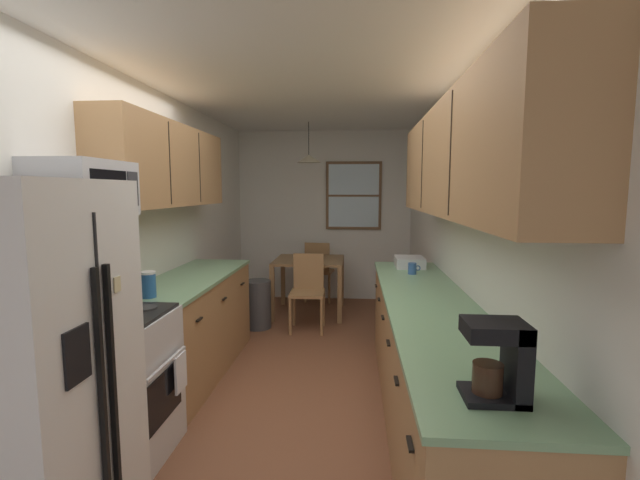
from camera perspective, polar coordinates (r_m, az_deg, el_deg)
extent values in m
plane|color=brown|center=(4.29, -2.07, -16.23)|extent=(12.00, 12.00, 0.00)
cube|color=white|center=(4.35, -20.12, 1.05)|extent=(0.10, 9.00, 2.55)
cube|color=white|center=(4.04, 17.22, 0.77)|extent=(0.10, 9.00, 2.55)
cube|color=white|center=(6.61, 0.59, 3.21)|extent=(4.40, 0.10, 2.55)
cube|color=white|center=(4.06, -2.23, 19.76)|extent=(4.40, 9.00, 0.08)
cube|color=white|center=(2.35, -34.27, -14.69)|extent=(0.69, 0.74, 1.71)
cube|color=black|center=(2.18, -26.63, -17.39)|extent=(0.01, 0.01, 1.54)
cube|color=black|center=(2.14, -26.87, -17.84)|extent=(0.02, 0.02, 1.09)
cube|color=black|center=(2.20, -25.74, -17.07)|extent=(0.02, 0.02, 1.09)
cube|color=black|center=(1.97, -29.44, -13.17)|extent=(0.01, 0.15, 0.22)
cube|color=beige|center=(2.16, -25.25, -5.33)|extent=(0.01, 0.05, 0.07)
cube|color=silver|center=(3.07, -25.51, -17.40)|extent=(0.62, 0.65, 0.90)
cube|color=black|center=(2.94, -19.86, -18.84)|extent=(0.01, 0.46, 0.30)
cube|color=silver|center=(2.85, -19.56, -15.08)|extent=(0.02, 0.52, 0.02)
cube|color=black|center=(2.91, -25.96, -9.08)|extent=(0.59, 0.62, 0.02)
cube|color=silver|center=(3.04, -30.62, -6.94)|extent=(0.06, 0.65, 0.20)
cylinder|color=#2D2D2D|center=(2.87, -29.89, -9.23)|extent=(0.15, 0.15, 0.01)
cylinder|color=#2D2D2D|center=(3.10, -26.86, -7.92)|extent=(0.15, 0.15, 0.01)
cylinder|color=#2D2D2D|center=(2.72, -24.96, -9.79)|extent=(0.15, 0.15, 0.01)
cylinder|color=#2D2D2D|center=(2.97, -22.20, -8.34)|extent=(0.15, 0.15, 0.01)
cube|color=silver|center=(2.88, -28.79, 5.96)|extent=(0.38, 0.58, 0.33)
cube|color=black|center=(2.73, -26.04, 6.11)|extent=(0.01, 0.35, 0.21)
cube|color=#2D2D33|center=(2.95, -23.51, 6.22)|extent=(0.01, 0.12, 0.21)
cube|color=#A87A4C|center=(4.15, -16.64, -10.93)|extent=(0.60, 1.87, 0.87)
cube|color=#7AA87A|center=(4.04, -16.85, -4.82)|extent=(0.63, 1.89, 0.03)
cube|color=black|center=(3.41, -15.67, -10.10)|extent=(0.02, 0.10, 0.01)
cube|color=black|center=(3.97, -12.53, -7.61)|extent=(0.02, 0.10, 0.01)
cube|color=black|center=(4.56, -10.21, -5.73)|extent=(0.02, 0.10, 0.01)
cube|color=#A87A4C|center=(3.97, -19.50, 9.24)|extent=(0.32, 1.97, 0.69)
cube|color=#2D2319|center=(3.61, -19.24, 9.56)|extent=(0.01, 0.01, 0.64)
cube|color=#2D2319|center=(4.21, -15.62, 9.20)|extent=(0.01, 0.01, 0.64)
cube|color=#A87A4C|center=(3.23, 14.29, -15.96)|extent=(0.60, 3.31, 0.87)
cube|color=#7AA87A|center=(3.09, 14.53, -8.22)|extent=(0.63, 3.33, 0.03)
cube|color=black|center=(1.85, 11.83, -24.92)|extent=(0.02, 0.10, 0.01)
cube|color=black|center=(2.34, 10.08, -17.88)|extent=(0.02, 0.10, 0.01)
cube|color=black|center=(2.85, 9.02, -13.30)|extent=(0.02, 0.10, 0.01)
cube|color=black|center=(3.37, 8.31, -10.11)|extent=(0.02, 0.10, 0.01)
cube|color=black|center=(3.90, 7.80, -7.79)|extent=(0.02, 0.10, 0.01)
cube|color=black|center=(4.43, 7.42, -6.03)|extent=(0.02, 0.10, 0.01)
cube|color=#A87A4C|center=(2.98, 17.94, 10.04)|extent=(0.32, 3.01, 0.72)
cube|color=#2D2319|center=(2.46, 16.86, 10.88)|extent=(0.01, 0.01, 0.66)
cube|color=#2D2319|center=(3.43, 13.34, 9.68)|extent=(0.01, 0.01, 0.66)
cube|color=olive|center=(5.79, -1.45, -2.71)|extent=(0.91, 0.88, 0.03)
cube|color=olive|center=(5.53, -6.35, -7.13)|extent=(0.06, 0.06, 0.71)
cube|color=olive|center=(5.43, 2.62, -7.34)|extent=(0.06, 0.06, 0.71)
cube|color=olive|center=(6.32, -4.92, -5.38)|extent=(0.06, 0.06, 0.71)
cube|color=olive|center=(6.24, 2.90, -5.52)|extent=(0.06, 0.06, 0.71)
cube|color=#A87A4C|center=(5.14, -1.71, -7.08)|extent=(0.41, 0.41, 0.04)
cube|color=#A87A4C|center=(5.27, -1.52, -4.23)|extent=(0.37, 0.04, 0.45)
cylinder|color=#A87A4C|center=(5.01, 0.20, -10.21)|extent=(0.04, 0.04, 0.43)
cylinder|color=#A87A4C|center=(5.05, -3.99, -10.10)|extent=(0.04, 0.04, 0.43)
cylinder|color=#A87A4C|center=(5.36, 0.45, -9.08)|extent=(0.04, 0.04, 0.43)
cylinder|color=#A87A4C|center=(5.39, -3.46, -9.00)|extent=(0.04, 0.04, 0.43)
cube|color=#A87A4C|center=(6.54, -0.05, -4.11)|extent=(0.45, 0.45, 0.04)
cube|color=#A87A4C|center=(6.32, -0.39, -2.41)|extent=(0.37, 0.08, 0.45)
cylinder|color=#A87A4C|center=(6.80, -1.24, -5.71)|extent=(0.04, 0.04, 0.43)
cylinder|color=#A87A4C|center=(6.73, 1.80, -5.85)|extent=(0.04, 0.04, 0.43)
cylinder|color=#A87A4C|center=(6.45, -1.98, -6.38)|extent=(0.04, 0.04, 0.43)
cylinder|color=#A87A4C|center=(6.38, 1.22, -6.54)|extent=(0.04, 0.04, 0.43)
cylinder|color=black|center=(5.76, -1.50, 13.32)|extent=(0.01, 0.01, 0.42)
cone|color=beige|center=(5.73, -1.49, 10.72)|extent=(0.31, 0.31, 0.10)
sphere|color=white|center=(5.73, -1.49, 10.92)|extent=(0.06, 0.06, 0.06)
cube|color=brown|center=(6.51, 4.47, 5.87)|extent=(0.83, 0.04, 1.01)
cube|color=silver|center=(6.49, 4.47, 5.87)|extent=(0.75, 0.01, 0.93)
cube|color=brown|center=(6.49, 4.47, 5.87)|extent=(0.75, 0.02, 0.03)
cylinder|color=#3F3F42|center=(5.33, -8.26, -8.41)|extent=(0.33, 0.33, 0.58)
cylinder|color=#265999|center=(3.33, -21.77, -5.64)|extent=(0.10, 0.10, 0.17)
cylinder|color=white|center=(3.31, -21.83, -4.05)|extent=(0.11, 0.11, 0.02)
cube|color=white|center=(3.03, -17.97, -16.32)|extent=(0.02, 0.16, 0.24)
cube|color=black|center=(1.80, 21.84, -18.55)|extent=(0.22, 0.18, 0.02)
cube|color=black|center=(1.78, 24.57, -14.38)|extent=(0.06, 0.18, 0.29)
cube|color=black|center=(1.71, 22.20, -10.94)|extent=(0.22, 0.18, 0.06)
cylinder|color=#331E14|center=(1.77, 21.29, -16.63)|extent=(0.11, 0.11, 0.11)
cylinder|color=#335999|center=(4.04, 12.11, -3.71)|extent=(0.08, 0.08, 0.10)
torus|color=#335999|center=(4.04, 12.82, -3.64)|extent=(0.05, 0.01, 0.05)
cube|color=silver|center=(4.41, 11.77, -2.87)|extent=(0.28, 0.34, 0.10)
cylinder|color=silver|center=(5.80, -2.14, -2.23)|extent=(0.21, 0.21, 0.06)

